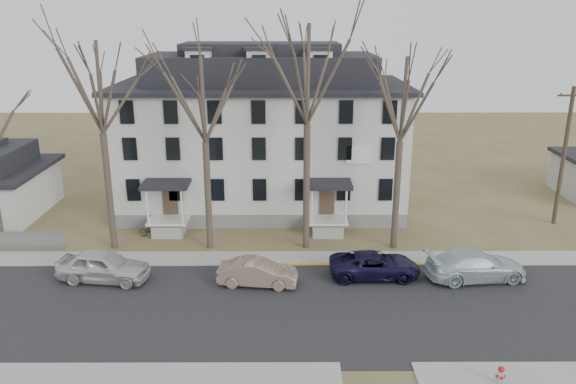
{
  "coord_description": "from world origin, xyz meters",
  "views": [
    {
      "loc": [
        -0.24,
        -22.68,
        14.0
      ],
      "look_at": [
        -0.12,
        9.0,
        3.9
      ],
      "focal_mm": 35.0,
      "sensor_mm": 36.0,
      "label": 1
    }
  ],
  "objects_px": {
    "tree_mid_right": "(403,93)",
    "bicycle_left": "(151,231)",
    "car_navy": "(374,266)",
    "boarding_house": "(262,136)",
    "tree_far_left": "(98,81)",
    "fire_hydrant": "(500,376)",
    "tree_mid_left": "(203,94)",
    "utility_pole_far": "(564,155)",
    "car_white": "(476,266)",
    "car_tan": "(258,273)",
    "tree_center": "(308,67)",
    "car_silver": "(103,267)"
  },
  "relations": [
    {
      "from": "car_navy",
      "to": "fire_hydrant",
      "type": "distance_m",
      "value": 10.21
    },
    {
      "from": "tree_mid_left",
      "to": "car_white",
      "type": "relative_size",
      "value": 2.33
    },
    {
      "from": "utility_pole_far",
      "to": "bicycle_left",
      "type": "height_order",
      "value": "utility_pole_far"
    },
    {
      "from": "boarding_house",
      "to": "tree_mid_right",
      "type": "bearing_deg",
      "value": -43.81
    },
    {
      "from": "car_white",
      "to": "bicycle_left",
      "type": "relative_size",
      "value": 3.59
    },
    {
      "from": "tree_mid_left",
      "to": "car_tan",
      "type": "bearing_deg",
      "value": -57.84
    },
    {
      "from": "tree_far_left",
      "to": "car_navy",
      "type": "height_order",
      "value": "tree_far_left"
    },
    {
      "from": "car_tan",
      "to": "bicycle_left",
      "type": "height_order",
      "value": "car_tan"
    },
    {
      "from": "boarding_house",
      "to": "car_white",
      "type": "distance_m",
      "value": 18.12
    },
    {
      "from": "tree_far_left",
      "to": "car_tan",
      "type": "relative_size",
      "value": 3.23
    },
    {
      "from": "car_tan",
      "to": "car_navy",
      "type": "height_order",
      "value": "car_tan"
    },
    {
      "from": "tree_mid_right",
      "to": "tree_far_left",
      "type": "bearing_deg",
      "value": 180.0
    },
    {
      "from": "tree_far_left",
      "to": "tree_mid_left",
      "type": "bearing_deg",
      "value": 0.0
    },
    {
      "from": "tree_mid_left",
      "to": "utility_pole_far",
      "type": "relative_size",
      "value": 1.34
    },
    {
      "from": "tree_mid_right",
      "to": "fire_hydrant",
      "type": "xyz_separation_m",
      "value": [
        1.68,
        -13.75,
        -9.17
      ]
    },
    {
      "from": "tree_far_left",
      "to": "tree_mid_right",
      "type": "distance_m",
      "value": 17.52
    },
    {
      "from": "boarding_house",
      "to": "car_white",
      "type": "relative_size",
      "value": 3.8
    },
    {
      "from": "tree_center",
      "to": "tree_mid_right",
      "type": "distance_m",
      "value": 5.7
    },
    {
      "from": "tree_mid_left",
      "to": "car_silver",
      "type": "xyz_separation_m",
      "value": [
        -5.2,
        -4.59,
        -8.75
      ]
    },
    {
      "from": "fire_hydrant",
      "to": "tree_center",
      "type": "bearing_deg",
      "value": 117.55
    },
    {
      "from": "boarding_house",
      "to": "car_white",
      "type": "xyz_separation_m",
      "value": [
        12.16,
        -12.64,
        -4.59
      ]
    },
    {
      "from": "tree_mid_right",
      "to": "utility_pole_far",
      "type": "height_order",
      "value": "tree_mid_right"
    },
    {
      "from": "tree_mid_left",
      "to": "car_navy",
      "type": "relative_size",
      "value": 2.56
    },
    {
      "from": "car_navy",
      "to": "car_white",
      "type": "distance_m",
      "value": 5.51
    },
    {
      "from": "tree_far_left",
      "to": "tree_mid_left",
      "type": "relative_size",
      "value": 1.08
    },
    {
      "from": "tree_mid_right",
      "to": "utility_pole_far",
      "type": "relative_size",
      "value": 1.34
    },
    {
      "from": "car_silver",
      "to": "bicycle_left",
      "type": "relative_size",
      "value": 3.28
    },
    {
      "from": "tree_center",
      "to": "car_white",
      "type": "relative_size",
      "value": 2.69
    },
    {
      "from": "tree_mid_left",
      "to": "tree_center",
      "type": "distance_m",
      "value": 6.18
    },
    {
      "from": "bicycle_left",
      "to": "fire_hydrant",
      "type": "height_order",
      "value": "fire_hydrant"
    },
    {
      "from": "car_navy",
      "to": "fire_hydrant",
      "type": "relative_size",
      "value": 5.75
    },
    {
      "from": "fire_hydrant",
      "to": "car_tan",
      "type": "bearing_deg",
      "value": 139.1
    },
    {
      "from": "utility_pole_far",
      "to": "car_white",
      "type": "distance_m",
      "value": 12.73
    },
    {
      "from": "tree_center",
      "to": "tree_mid_right",
      "type": "relative_size",
      "value": 1.15
    },
    {
      "from": "tree_far_left",
      "to": "car_tan",
      "type": "height_order",
      "value": "tree_far_left"
    },
    {
      "from": "car_silver",
      "to": "fire_hydrant",
      "type": "relative_size",
      "value": 5.77
    },
    {
      "from": "boarding_house",
      "to": "car_navy",
      "type": "distance_m",
      "value": 14.77
    },
    {
      "from": "tree_far_left",
      "to": "utility_pole_far",
      "type": "distance_m",
      "value": 30.29
    },
    {
      "from": "bicycle_left",
      "to": "car_navy",
      "type": "bearing_deg",
      "value": -109.61
    },
    {
      "from": "boarding_house",
      "to": "bicycle_left",
      "type": "relative_size",
      "value": 13.65
    },
    {
      "from": "car_silver",
      "to": "fire_hydrant",
      "type": "height_order",
      "value": "car_silver"
    },
    {
      "from": "fire_hydrant",
      "to": "boarding_house",
      "type": "bearing_deg",
      "value": 114.91
    },
    {
      "from": "tree_mid_left",
      "to": "fire_hydrant",
      "type": "distance_m",
      "value": 21.14
    },
    {
      "from": "car_tan",
      "to": "fire_hydrant",
      "type": "bearing_deg",
      "value": -124.56
    },
    {
      "from": "utility_pole_far",
      "to": "car_tan",
      "type": "relative_size",
      "value": 2.23
    },
    {
      "from": "car_silver",
      "to": "car_navy",
      "type": "height_order",
      "value": "car_silver"
    },
    {
      "from": "tree_far_left",
      "to": "car_white",
      "type": "bearing_deg",
      "value": -11.97
    },
    {
      "from": "tree_mid_right",
      "to": "bicycle_left",
      "type": "bearing_deg",
      "value": 173.64
    },
    {
      "from": "tree_center",
      "to": "bicycle_left",
      "type": "bearing_deg",
      "value": 170.24
    },
    {
      "from": "tree_center",
      "to": "car_white",
      "type": "bearing_deg",
      "value": -26.09
    }
  ]
}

